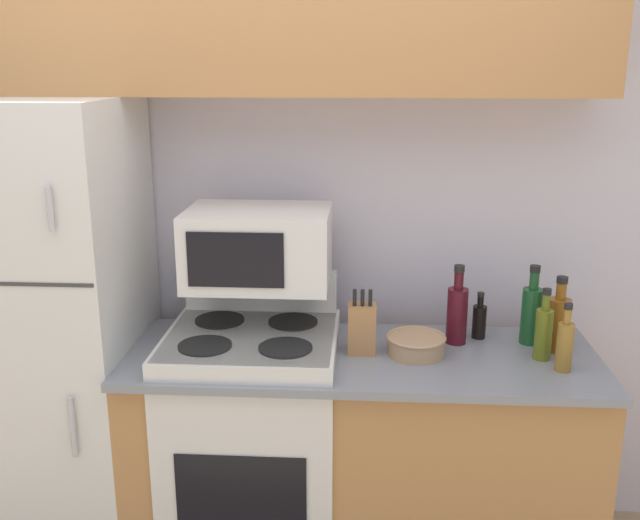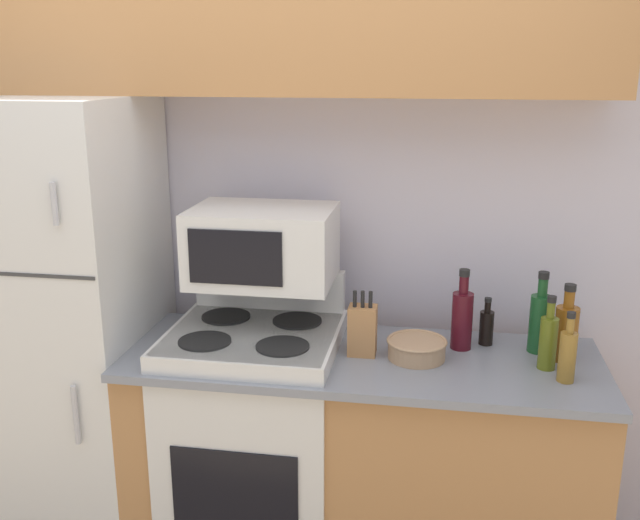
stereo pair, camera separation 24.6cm
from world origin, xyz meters
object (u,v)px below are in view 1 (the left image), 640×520
at_px(bottle_olive_oil, 544,332).
at_px(bowl, 416,344).
at_px(bottle_soy_sauce, 479,320).
at_px(bottle_wine_red, 457,313).
at_px(stove, 254,447).
at_px(microwave, 258,247).
at_px(refrigerator, 50,338).
at_px(bottle_wine_green, 532,313).
at_px(knife_block, 362,328).
at_px(bottle_whiskey, 558,322).
at_px(bottle_vinegar, 565,344).

bearing_deg(bottle_olive_oil, bowl, 178.39).
bearing_deg(bottle_soy_sauce, bottle_wine_red, -149.31).
relative_size(bowl, bottle_olive_oil, 0.82).
xyz_separation_m(stove, bottle_wine_red, (0.75, 0.12, 0.51)).
distance_m(microwave, bottle_olive_oil, 1.05).
bearing_deg(microwave, bottle_soy_sauce, 5.74).
bearing_deg(bowl, refrigerator, 177.77).
height_order(stove, bottle_wine_green, bottle_wine_green).
distance_m(refrigerator, bottle_olive_oil, 1.82).
bearing_deg(refrigerator, microwave, 2.85).
distance_m(bowl, bottle_wine_green, 0.46).
height_order(refrigerator, microwave, refrigerator).
xyz_separation_m(bowl, bottle_wine_red, (0.16, 0.12, 0.08)).
xyz_separation_m(stove, bowl, (0.59, 0.00, 0.43)).
bearing_deg(knife_block, bottle_olive_oil, -1.51).
height_order(bowl, bottle_olive_oil, bottle_olive_oil).
height_order(knife_block, bottle_whiskey, bottle_whiskey).
height_order(stove, bottle_soy_sauce, stove).
distance_m(microwave, bowl, 0.67).
height_order(bottle_wine_red, bottle_soy_sauce, bottle_wine_red).
xyz_separation_m(refrigerator, bowl, (1.37, -0.05, 0.03)).
bearing_deg(bottle_wine_green, bottle_soy_sauce, 167.86).
relative_size(microwave, bottle_wine_green, 1.72).
relative_size(bottle_whiskey, bottle_wine_green, 0.93).
distance_m(refrigerator, stove, 0.88).
relative_size(microwave, bottle_soy_sauce, 2.87).
height_order(microwave, bowl, microwave).
distance_m(microwave, bottle_whiskey, 1.12).
bearing_deg(bottle_wine_green, stove, -172.37).
height_order(knife_block, bottle_vinegar, same).
relative_size(refrigerator, bowl, 8.32).
height_order(microwave, bottle_wine_red, microwave).
bearing_deg(bottle_wine_red, bottle_vinegar, -34.37).
distance_m(microwave, bottle_soy_sauce, 0.88).
xyz_separation_m(bottle_wine_green, bottle_olive_oil, (0.01, -0.15, -0.02)).
relative_size(refrigerator, bottle_olive_oil, 6.84).
relative_size(knife_block, bottle_whiskey, 0.86).
xyz_separation_m(refrigerator, knife_block, (1.18, -0.05, 0.09)).
distance_m(bottle_vinegar, bottle_soy_sauce, 0.37).
xyz_separation_m(bottle_vinegar, bottle_soy_sauce, (-0.24, 0.28, -0.02)).
bearing_deg(bottle_vinegar, bottle_wine_green, 103.62).
distance_m(bottle_wine_red, bottle_vinegar, 0.40).
xyz_separation_m(bottle_whiskey, bottle_wine_green, (-0.08, 0.07, 0.01)).
bearing_deg(stove, refrigerator, 176.01).
xyz_separation_m(refrigerator, stove, (0.78, -0.05, -0.40)).
bearing_deg(bottle_wine_red, refrigerator, -177.47).
bearing_deg(refrigerator, bottle_wine_red, 2.53).
distance_m(microwave, bottle_wine_red, 0.77).
xyz_separation_m(bottle_wine_red, bottle_olive_oil, (0.28, -0.13, -0.02)).
height_order(stove, bottle_olive_oil, bottle_olive_oil).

